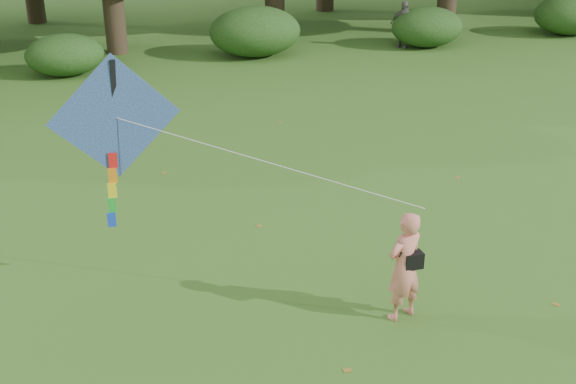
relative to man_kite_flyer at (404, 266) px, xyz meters
name	(u,v)px	position (x,y,z in m)	size (l,w,h in m)	color
ground	(371,323)	(-0.53, -0.04, -0.91)	(100.00, 100.00, 0.00)	#265114
man_kite_flyer	(404,266)	(0.00, 0.00, 0.00)	(0.66, 0.43, 1.82)	#DC7B67
bystander_right	(403,24)	(8.49, 17.53, 0.01)	(1.08, 0.45, 1.84)	#646059
crossbody_bag	(412,259)	(0.12, -0.03, 0.12)	(0.43, 0.20, 0.72)	black
flying_kite	(116,121)	(-3.95, 2.38, 1.99)	(5.25, 2.66, 2.92)	#2854B1
shrub_band	(158,42)	(-1.26, 17.56, -0.05)	(39.15, 3.22, 1.88)	#264919
fallen_leaves	(362,235)	(0.52, 2.76, -0.90)	(11.75, 13.31, 0.01)	olive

